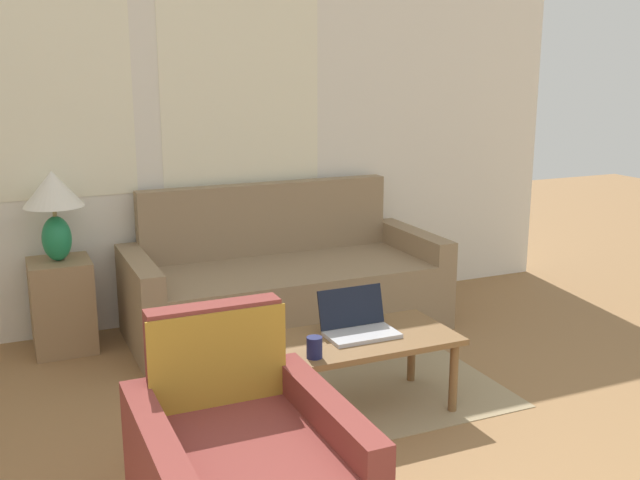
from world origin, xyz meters
TOP-DOWN VIEW (x-y plane):
  - wall_back at (-0.00, 4.05)m, footprint 6.08×0.06m
  - rug at (0.60, 2.91)m, footprint 1.65×1.92m
  - couch at (0.68, 3.60)m, footprint 2.04×0.87m
  - side_table at (-0.70, 3.76)m, footprint 0.36×0.36m
  - table_lamp at (-0.70, 3.76)m, footprint 0.35×0.35m
  - coffee_table at (0.60, 2.29)m, footprint 0.92×0.51m
  - laptop at (0.59, 2.34)m, footprint 0.35×0.26m
  - cup_navy at (0.26, 2.14)m, footprint 0.07×0.07m

SIDE VIEW (x-z plane):
  - rug at x=0.60m, z-range 0.00..0.01m
  - couch at x=0.68m, z-range -0.19..0.74m
  - side_table at x=-0.70m, z-range 0.00..0.57m
  - coffee_table at x=0.60m, z-range 0.15..0.55m
  - laptop at x=0.59m, z-range 0.34..0.55m
  - cup_navy at x=0.26m, z-range 0.40..0.50m
  - table_lamp at x=-0.70m, z-range 0.66..1.20m
  - wall_back at x=0.00m, z-range 0.01..2.61m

